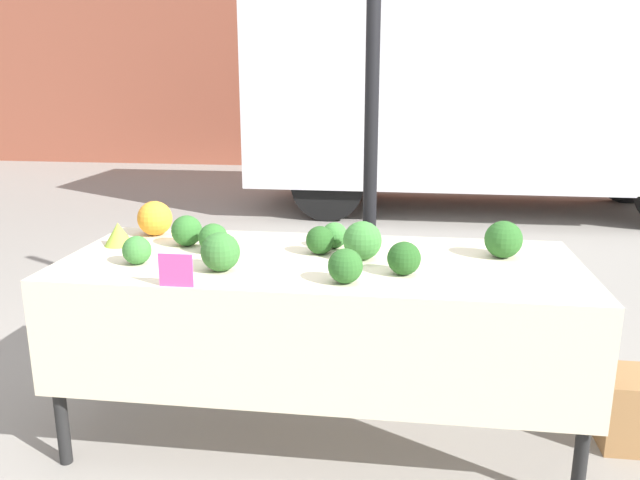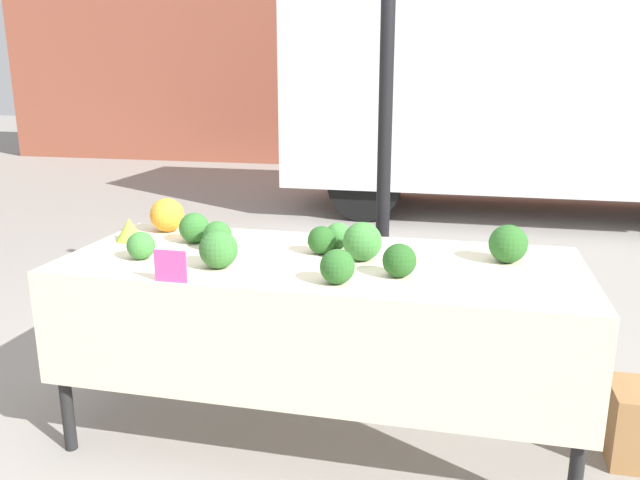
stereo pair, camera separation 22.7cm
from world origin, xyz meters
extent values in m
plane|color=gray|center=(0.00, 0.00, 0.00)|extent=(40.00, 40.00, 0.00)
cylinder|color=black|center=(0.16, 0.75, 1.24)|extent=(0.07, 0.07, 2.47)
cube|color=silver|center=(0.62, 4.93, 1.48)|extent=(3.99, 1.86, 2.25)
cylinder|color=black|center=(3.06, 5.67, 0.39)|extent=(0.78, 0.22, 0.78)
cylinder|color=black|center=(-0.48, 4.18, 0.39)|extent=(0.78, 0.22, 0.78)
cylinder|color=black|center=(-0.48, 5.67, 0.39)|extent=(0.78, 0.22, 0.78)
cube|color=beige|center=(0.00, 0.00, 0.77)|extent=(2.08, 0.84, 0.03)
cube|color=beige|center=(0.00, -0.42, 0.54)|extent=(2.08, 0.01, 0.43)
cylinder|color=black|center=(-0.98, -0.36, 0.38)|extent=(0.05, 0.05, 0.76)
cylinder|color=black|center=(0.98, -0.36, 0.38)|extent=(0.05, 0.05, 0.76)
cylinder|color=black|center=(-0.98, 0.36, 0.38)|extent=(0.05, 0.05, 0.76)
cylinder|color=black|center=(0.98, 0.36, 0.38)|extent=(0.05, 0.05, 0.76)
sphere|color=orange|center=(-0.82, 0.29, 0.87)|extent=(0.16, 0.16, 0.16)
cone|color=#93B238|center=(-0.90, 0.10, 0.84)|extent=(0.13, 0.13, 0.10)
sphere|color=#23511E|center=(0.34, -0.16, 0.85)|extent=(0.13, 0.13, 0.13)
sphere|color=#23511E|center=(-0.01, 0.08, 0.85)|extent=(0.12, 0.12, 0.12)
sphere|color=#285B23|center=(0.74, 0.12, 0.86)|extent=(0.15, 0.15, 0.15)
sphere|color=#2D6628|center=(-0.46, 0.04, 0.85)|extent=(0.12, 0.12, 0.12)
sphere|color=#387533|center=(0.17, 0.02, 0.86)|extent=(0.16, 0.16, 0.16)
sphere|color=#387533|center=(-0.71, -0.16, 0.84)|extent=(0.11, 0.11, 0.11)
sphere|color=#336B2D|center=(-0.35, -0.21, 0.86)|extent=(0.15, 0.15, 0.15)
sphere|color=#285B23|center=(0.13, -0.29, 0.85)|extent=(0.13, 0.13, 0.13)
sphere|color=#2D6628|center=(-0.60, 0.13, 0.85)|extent=(0.13, 0.13, 0.13)
sphere|color=#387533|center=(0.04, 0.18, 0.84)|extent=(0.11, 0.11, 0.11)
cube|color=#EF4793|center=(-0.46, -0.41, 0.85)|extent=(0.12, 0.01, 0.12)
camera|label=1|loc=(0.33, -2.41, 1.50)|focal=35.00mm
camera|label=2|loc=(0.55, -2.37, 1.50)|focal=35.00mm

